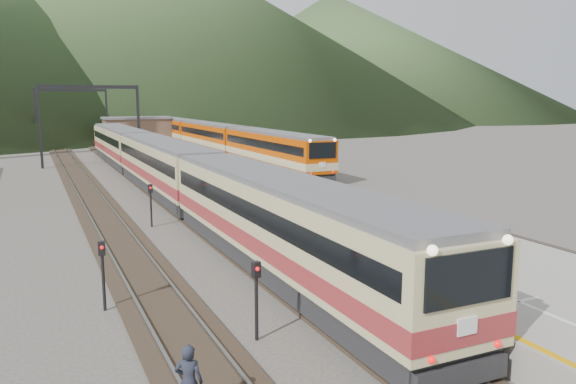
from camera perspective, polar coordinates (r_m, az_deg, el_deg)
name	(u,v)px	position (r m, az deg, el deg)	size (l,w,h in m)	color
track_main	(152,184)	(45.16, -13.65, 0.79)	(2.60, 200.00, 0.23)	black
track_far	(84,188)	(44.49, -19.97, 0.36)	(2.60, 200.00, 0.23)	black
track_second	(286,176)	(48.65, -0.25, 1.67)	(2.60, 200.00, 0.23)	black
platform	(228,178)	(44.59, -6.09, 1.46)	(8.00, 100.00, 1.00)	gray
gantry_near	(90,110)	(59.13, -19.48, 7.89)	(9.55, 0.25, 8.00)	black
gantry_far	(71,106)	(84.05, -21.14, 8.12)	(9.55, 0.25, 8.00)	black
station_shed	(137,128)	(83.16, -15.08, 6.34)	(9.40, 4.40, 3.10)	brown
hill_b	(128,19)	(238.99, -15.97, 16.56)	(220.00, 220.00, 75.00)	#354E2A
hill_c	(330,54)	(245.17, 4.33, 13.76)	(160.00, 160.00, 50.00)	#354E2A
main_train	(164,165)	(40.49, -12.50, 2.66)	(2.95, 60.61, 3.61)	tan
second_train	(211,138)	(68.62, -7.80, 5.42)	(2.76, 56.63, 3.37)	#B53F00
short_signal_a	(256,290)	(15.75, -3.24, -9.92)	(0.26, 0.22, 2.27)	black
short_signal_b	(151,200)	(30.19, -13.77, -0.75)	(0.22, 0.17, 2.27)	black
short_signal_c	(103,266)	(18.78, -18.32, -7.18)	(0.23, 0.18, 2.27)	black
worker	(189,382)	(12.55, -10.04, -18.49)	(0.61, 0.40, 1.67)	#1E212D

